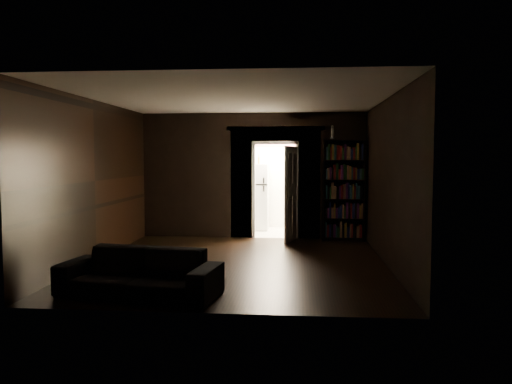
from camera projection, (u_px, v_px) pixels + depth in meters
ground at (238, 263)px, 8.53m from camera, size 5.50×5.50×0.00m
room_walls at (244, 164)px, 9.48m from camera, size 5.02×5.61×2.84m
kitchen_alcove at (277, 182)px, 12.25m from camera, size 2.20×1.80×2.60m
sofa at (139, 266)px, 6.50m from camera, size 2.20×1.21×0.80m
bookshelf at (344, 190)px, 10.81m from camera, size 0.96×0.60×2.20m
refrigerator at (254, 197)px, 12.49m from camera, size 0.95×0.92×1.65m
door at (291, 194)px, 10.69m from camera, size 0.27×0.83×2.05m
figurine at (333, 132)px, 10.79m from camera, size 0.12×0.12×0.30m
bottles at (251, 159)px, 12.37m from camera, size 0.58×0.20×0.23m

